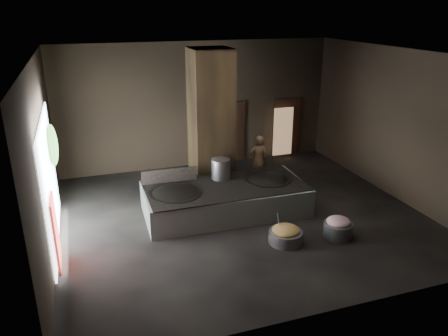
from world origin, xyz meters
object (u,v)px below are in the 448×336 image
object	(u,v)px
veg_basin	(286,237)
cook	(258,160)
hearth_platform	(225,199)
stock_pot	(221,169)
wok_right	(268,181)
meat_basin	(338,230)
wok_left	(176,195)

from	to	relation	value
veg_basin	cook	bearing A→B (deg)	77.55
hearth_platform	stock_pot	world-z (taller)	stock_pot
wok_right	meat_basin	distance (m)	2.63
hearth_platform	wok_right	xyz separation A→B (m)	(1.35, 0.05, 0.35)
stock_pot	cook	size ratio (longest dim) A/B	0.36
veg_basin	wok_right	bearing A→B (deg)	78.08
stock_pot	meat_basin	world-z (taller)	stock_pot
wok_left	wok_right	world-z (taller)	wok_left
hearth_platform	veg_basin	bearing A→B (deg)	-65.95
wok_left	cook	size ratio (longest dim) A/B	0.86
cook	meat_basin	size ratio (longest dim) A/B	2.27
stock_pot	veg_basin	bearing A→B (deg)	-72.91
wok_left	wok_right	bearing A→B (deg)	2.05
cook	meat_basin	xyz separation A→B (m)	(0.54, -4.03, -0.64)
wok_left	cook	bearing A→B (deg)	28.59
stock_pot	cook	xyz separation A→B (m)	(1.68, 1.13, -0.29)
wok_right	cook	size ratio (longest dim) A/B	0.81
wok_left	meat_basin	size ratio (longest dim) A/B	1.97
wok_right	veg_basin	world-z (taller)	wok_right
wok_left	veg_basin	distance (m)	3.20
hearth_platform	wok_left	size ratio (longest dim) A/B	3.17
cook	wok_left	bearing A→B (deg)	35.99
hearth_platform	meat_basin	distance (m)	3.28
stock_pot	wok_left	bearing A→B (deg)	-158.20
stock_pot	veg_basin	world-z (taller)	stock_pot
hearth_platform	wok_right	bearing A→B (deg)	3.93
wok_right	meat_basin	bearing A→B (deg)	-68.92
hearth_platform	cook	xyz separation A→B (m)	(1.73, 1.68, 0.44)
hearth_platform	stock_pot	distance (m)	0.91
cook	veg_basin	distance (m)	4.00
wok_left	meat_basin	world-z (taller)	wok_left
wok_right	stock_pot	size ratio (longest dim) A/B	2.25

